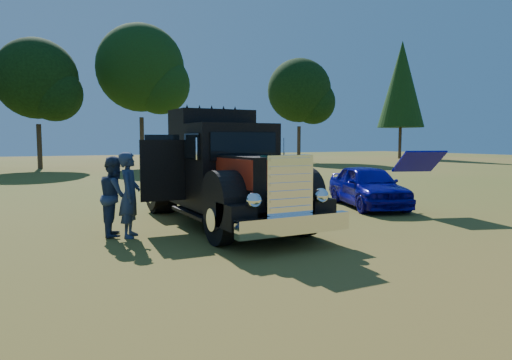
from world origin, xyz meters
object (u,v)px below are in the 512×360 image
Objects in this scene: spectator_near at (130,195)px; hotrod_coupe at (368,186)px; diamond_t_truck at (225,176)px; spectator_far at (115,196)px.

hotrod_coupe is at bearing -58.41° from spectator_near.
diamond_t_truck is 3.92× the size of spectator_far.
diamond_t_truck is at bearing -57.78° from spectator_near.
hotrod_coupe is 2.43× the size of spectator_far.
diamond_t_truck is 5.53m from hotrod_coupe.
hotrod_coupe is 8.26m from spectator_far.
spectator_near is at bearing -172.09° from hotrod_coupe.
diamond_t_truck is 2.79m from spectator_far.
diamond_t_truck is 1.61× the size of hotrod_coupe.
spectator_far is (-8.22, -0.78, 0.22)m from hotrod_coupe.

